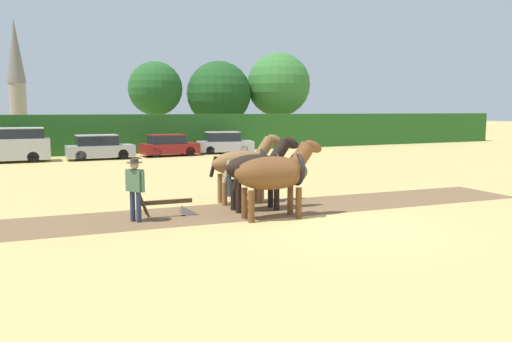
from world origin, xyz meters
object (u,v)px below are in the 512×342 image
(plow, at_px, (171,206))
(farmer_beside_team, at_px, (228,171))
(parked_car_center_left, at_px, (169,146))
(farmer_at_plow, at_px, (135,185))
(tree_center, at_px, (219,94))
(parked_car_center, at_px, (224,143))
(tree_center_right, at_px, (278,85))
(church_spire, at_px, (16,74))
(draft_horse_lead_right, at_px, (258,168))
(draft_horse_lead_left, at_px, (275,173))
(parked_van, at_px, (3,145))
(draft_horse_trail_left, at_px, (244,163))
(parked_car_left, at_px, (99,148))
(tree_center_left, at_px, (155,89))

(plow, distance_m, farmer_beside_team, 3.90)
(parked_car_center_left, bearing_deg, farmer_at_plow, -110.99)
(tree_center, relative_size, parked_car_center, 1.79)
(tree_center_right, bearing_deg, church_spire, 128.54)
(draft_horse_lead_right, bearing_deg, draft_horse_lead_left, -90.31)
(parked_van, bearing_deg, parked_car_center_left, 1.45)
(draft_horse_lead_left, bearing_deg, plow, 154.81)
(church_spire, distance_m, parked_car_center, 39.82)
(draft_horse_trail_left, xyz_separation_m, parked_car_center_left, (2.30, 18.25, -0.64))
(draft_horse_lead_right, relative_size, draft_horse_trail_left, 0.98)
(draft_horse_trail_left, height_order, farmer_at_plow, draft_horse_trail_left)
(draft_horse_lead_right, xyz_separation_m, parked_van, (-7.75, 19.41, -0.27))
(draft_horse_trail_left, height_order, parked_van, draft_horse_trail_left)
(draft_horse_lead_left, bearing_deg, parked_car_left, 99.46)
(farmer_beside_team, height_order, parked_car_center_left, farmer_beside_team)
(draft_horse_lead_right, xyz_separation_m, parked_car_left, (-2.27, 19.06, -0.58))
(church_spire, relative_size, draft_horse_lead_left, 5.05)
(farmer_beside_team, bearing_deg, draft_horse_lead_right, -97.74)
(parked_van, bearing_deg, tree_center, 29.76)
(church_spire, xyz_separation_m, parked_car_center_left, (9.47, -37.11, -6.92))
(tree_center_right, xyz_separation_m, draft_horse_lead_right, (-15.45, -28.37, -4.19))
(tree_center_left, distance_m, farmer_at_plow, 30.72)
(tree_center_left, height_order, farmer_beside_team, tree_center_left)
(draft_horse_lead_right, distance_m, parked_car_center_left, 19.71)
(farmer_at_plow, distance_m, parked_car_left, 19.23)
(tree_center_left, height_order, tree_center_right, tree_center_right)
(tree_center_right, relative_size, parked_car_left, 2.05)
(tree_center, distance_m, parked_car_center_left, 12.73)
(tree_center_left, relative_size, draft_horse_lead_left, 2.54)
(tree_center, xyz_separation_m, church_spire, (-16.84, 27.51, 2.99))
(draft_horse_lead_left, bearing_deg, draft_horse_trail_left, 89.82)
(farmer_beside_team, bearing_deg, tree_center, 63.80)
(tree_center_left, height_order, draft_horse_trail_left, tree_center_left)
(parked_van, height_order, parked_car_center, parked_van)
(church_spire, distance_m, farmer_at_plow, 57.24)
(church_spire, xyz_separation_m, plow, (4.31, -56.51, -7.31))
(draft_horse_lead_left, bearing_deg, parked_car_center_left, 86.61)
(parked_van, distance_m, parked_car_left, 5.50)
(tree_center_right, xyz_separation_m, draft_horse_lead_left, (-15.54, -29.67, -4.20))
(tree_center_right, xyz_separation_m, parked_van, (-23.20, -8.96, -4.46))
(parked_van, bearing_deg, draft_horse_lead_left, -69.06)
(draft_horse_trail_left, xyz_separation_m, parked_car_left, (-2.34, 17.75, -0.60))
(tree_center_left, distance_m, plow, 30.32)
(parked_car_left, distance_m, parked_car_center, 8.95)
(farmer_beside_team, bearing_deg, parked_van, 109.07)
(draft_horse_trail_left, bearing_deg, farmer_beside_team, 93.27)
(draft_horse_lead_left, height_order, draft_horse_trail_left, draft_horse_trail_left)
(tree_center_left, xyz_separation_m, parked_car_center, (2.70, -9.42, -4.23))
(parked_van, bearing_deg, plow, -74.89)
(church_spire, bearing_deg, draft_horse_trail_left, -82.63)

